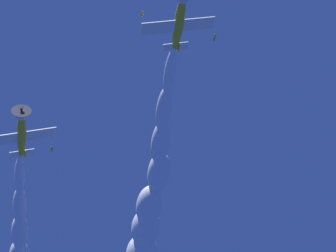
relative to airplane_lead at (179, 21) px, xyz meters
name	(u,v)px	position (x,y,z in m)	size (l,w,h in m)	color
airplane_lead	(179,21)	(0.00, 0.00, 0.00)	(6.47, 6.58, 3.15)	gold
airplane_left_wingman	(22,133)	(3.46, -20.36, -1.11)	(6.46, 6.58, 3.18)	gold
smoke_trail_lead	(149,210)	(-14.38, -20.37, -0.13)	(20.79, 27.88, 3.88)	white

